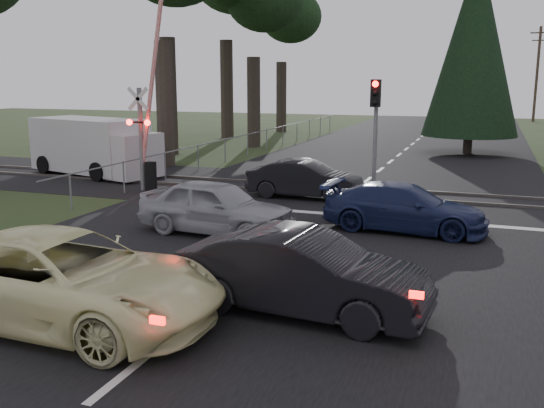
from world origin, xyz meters
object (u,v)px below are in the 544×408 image
at_px(dark_hatchback, 303,274).
at_px(silver_car, 216,207).
at_px(dark_car_far, 305,179).
at_px(utility_pole_far, 537,72).
at_px(white_van, 97,147).
at_px(crossing_signal, 146,136).
at_px(cream_coupe, 63,279).
at_px(traffic_signal_center, 375,119).
at_px(blue_sedan, 405,208).

height_order(dark_hatchback, silver_car, dark_hatchback).
bearing_deg(dark_car_far, utility_pole_far, -11.71).
bearing_deg(dark_hatchback, dark_car_far, 21.15).
relative_size(dark_hatchback, white_van, 0.68).
relative_size(crossing_signal, cream_coupe, 1.24).
height_order(cream_coupe, dark_car_far, cream_coupe).
height_order(traffic_signal_center, dark_car_far, traffic_signal_center).
distance_m(crossing_signal, blue_sedan, 10.38).
height_order(dark_hatchback, blue_sedan, dark_hatchback).
distance_m(crossing_signal, cream_coupe, 12.64).
relative_size(traffic_signal_center, silver_car, 0.96).
relative_size(utility_pole_far, blue_sedan, 2.02).
bearing_deg(dark_car_far, silver_car, 172.56).
bearing_deg(utility_pole_far, silver_car, -102.00).
relative_size(silver_car, blue_sedan, 0.96).
distance_m(cream_coupe, blue_sedan, 9.66).
height_order(crossing_signal, traffic_signal_center, crossing_signal).
distance_m(utility_pole_far, dark_hatchback, 55.40).
height_order(cream_coupe, blue_sedan, cream_coupe).
bearing_deg(white_van, silver_car, -23.67).
relative_size(silver_car, white_van, 0.65).
distance_m(blue_sedan, dark_car_far, 5.33).
bearing_deg(traffic_signal_center, dark_car_far, -174.79).
bearing_deg(cream_coupe, white_van, 34.67).
height_order(crossing_signal, utility_pole_far, utility_pole_far).
bearing_deg(dark_hatchback, utility_pole_far, -2.40).
height_order(dark_car_far, white_van, white_van).
bearing_deg(blue_sedan, silver_car, 117.15).
distance_m(dark_hatchback, white_van, 17.81).
xyz_separation_m(silver_car, blue_sedan, (4.74, 2.03, -0.08)).
xyz_separation_m(dark_hatchback, dark_car_far, (-3.05, 10.30, -0.08)).
height_order(blue_sedan, dark_car_far, dark_car_far).
height_order(cream_coupe, white_van, white_van).
xyz_separation_m(crossing_signal, blue_sedan, (9.85, -2.93, -1.41)).
bearing_deg(utility_pole_far, white_van, -114.89).
bearing_deg(crossing_signal, dark_car_far, 6.52).
relative_size(cream_coupe, blue_sedan, 1.26).
relative_size(utility_pole_far, silver_car, 2.10).
bearing_deg(silver_car, cream_coupe, -172.99).
bearing_deg(utility_pole_far, blue_sedan, -97.01).
bearing_deg(dark_car_far, crossing_signal, 97.28).
relative_size(crossing_signal, dark_hatchback, 1.55).
bearing_deg(white_van, traffic_signal_center, 8.06).
height_order(silver_car, dark_car_far, silver_car).
bearing_deg(dark_car_far, traffic_signal_center, -84.02).
bearing_deg(silver_car, traffic_signal_center, -22.69).
bearing_deg(white_van, utility_pole_far, 80.79).
bearing_deg(crossing_signal, traffic_signal_center, 6.15).
xyz_separation_m(traffic_signal_center, white_van, (-12.30, 1.65, -1.57)).
distance_m(cream_coupe, dark_hatchback, 4.12).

